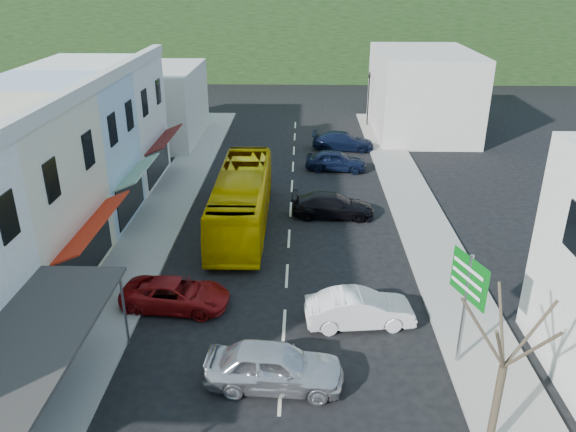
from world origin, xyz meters
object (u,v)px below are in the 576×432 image
object	(u,v)px
car_silver	(274,369)
direction_sign	(464,312)
car_red	(176,293)
traffic_signal	(368,99)
car_white	(360,309)
street_tree	(503,366)
bus	(242,200)
pedestrian_left	(77,295)

from	to	relation	value
car_silver	direction_sign	distance (m)	6.93
car_red	traffic_signal	xyz separation A→B (m)	(11.22, 30.58, 1.76)
car_white	direction_sign	xyz separation A→B (m)	(3.36, -2.40, 1.54)
direction_sign	street_tree	bearing A→B (deg)	-110.29
car_red	street_tree	size ratio (longest dim) A/B	0.73
street_tree	traffic_signal	size ratio (longest dim) A/B	1.28
street_tree	traffic_signal	distance (m)	38.16
car_white	direction_sign	distance (m)	4.41
car_silver	direction_sign	size ratio (longest dim) A/B	0.98
car_silver	traffic_signal	world-z (taller)	traffic_signal
car_silver	direction_sign	bearing A→B (deg)	-74.97
street_tree	car_silver	bearing A→B (deg)	157.00
bus	pedestrian_left	bearing A→B (deg)	-122.91
pedestrian_left	bus	bearing A→B (deg)	-17.73
car_red	direction_sign	xyz separation A→B (m)	(11.02, -3.46, 1.54)
direction_sign	street_tree	distance (m)	4.21
pedestrian_left	traffic_signal	distance (m)	34.83
bus	traffic_signal	world-z (taller)	traffic_signal
car_silver	car_white	size ratio (longest dim) A/B	1.00
bus	pedestrian_left	world-z (taller)	bus
pedestrian_left	traffic_signal	world-z (taller)	traffic_signal
car_white	car_red	distance (m)	7.73
car_silver	car_white	distance (m)	4.96
traffic_signal	street_tree	bearing A→B (deg)	113.42
car_white	street_tree	bearing A→B (deg)	-159.35
car_white	direction_sign	size ratio (longest dim) A/B	0.98
car_red	bus	bearing A→B (deg)	-7.88
bus	car_white	distance (m)	11.07
pedestrian_left	street_tree	xyz separation A→B (m)	(14.80, -6.80, 2.15)
car_white	street_tree	size ratio (longest dim) A/B	0.70
car_white	car_red	xyz separation A→B (m)	(-7.66, 1.06, 0.00)
bus	traffic_signal	distance (m)	24.05
direction_sign	traffic_signal	bearing A→B (deg)	70.77
car_silver	bus	bearing A→B (deg)	13.99
direction_sign	street_tree	size ratio (longest dim) A/B	0.71
car_silver	car_white	world-z (taller)	same
direction_sign	street_tree	world-z (taller)	street_tree
car_silver	car_white	xyz separation A→B (m)	(3.26, 3.74, 0.00)
car_silver	car_red	bearing A→B (deg)	46.11
bus	street_tree	size ratio (longest dim) A/B	1.84
bus	car_silver	world-z (taller)	bus
bus	street_tree	distance (m)	18.37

